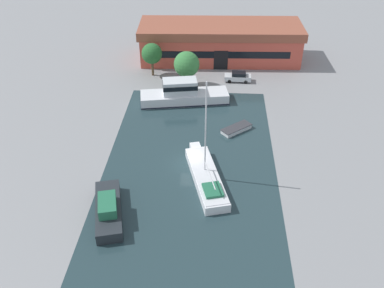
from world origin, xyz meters
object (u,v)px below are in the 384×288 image
Objects in this scene: quay_tree_by_water at (152,54)px; sailboat_moored at (206,177)px; motor_cruiser at (183,94)px; cabin_boat at (108,209)px; quay_tree_near_building at (187,64)px; parked_car at (238,77)px; small_dinghy at (236,129)px; warehouse_building at (220,42)px.

quay_tree_by_water is 29.34m from sailboat_moored.
motor_cruiser reaches higher than cabin_boat.
sailboat_moored reaches higher than quay_tree_near_building.
cabin_boat reaches higher than parked_car.
small_dinghy is at bearing 178.38° from parked_car.
warehouse_building is 9.88m from parked_car.
motor_cruiser is at bearing 87.29° from sailboat_moored.
cabin_boat is (-13.64, -17.15, 0.57)m from small_dinghy.
sailboat_moored is 11.69m from cabin_boat.
parked_car is 26.37m from sailboat_moored.
motor_cruiser is 10.95m from small_dinghy.
parked_car is (8.24, 2.17, -2.94)m from quay_tree_near_building.
parked_car is 15.11m from small_dinghy.
cabin_boat is at bearing 157.05° from motor_cruiser.
sailboat_moored is at bearing 171.17° from parked_car.
motor_cruiser is at bearing 5.61° from small_dinghy.
warehouse_building is 5.00× the size of quay_tree_near_building.
parked_car is at bearing -73.91° from warehouse_building.
motor_cruiser is 3.06× the size of small_dinghy.
warehouse_building reaches higher than motor_cruiser.
warehouse_building is 42.89m from cabin_boat.
warehouse_building is 5.19× the size of quay_tree_by_water.
small_dinghy is 0.52× the size of cabin_boat.
quay_tree_near_building is (-5.19, -11.27, 0.55)m from warehouse_building.
small_dinghy is at bearing -86.67° from warehouse_building.
motor_cruiser is (-4.07, 18.53, 0.65)m from sailboat_moored.
cabin_boat is at bearing -162.87° from sailboat_moored.
warehouse_building is at bearing -27.70° from motor_cruiser.
quay_tree_by_water is (-11.17, -7.65, 0.65)m from warehouse_building.
quay_tree_by_water is at bearing 148.85° from quay_tree_near_building.
quay_tree_near_building is 6.99m from quay_tree_by_water.
sailboat_moored is at bearing 120.85° from small_dinghy.
quay_tree_near_building is 0.67× the size of cabin_boat.
sailboat_moored reaches higher than parked_car.
cabin_boat is at bearing 101.32° from small_dinghy.
small_dinghy is at bearing -143.93° from motor_cruiser.
quay_tree_by_water is at bearing 76.12° from cabin_boat.
motor_cruiser reaches higher than small_dinghy.
parked_car is at bearing 52.33° from cabin_boat.
parked_car is 0.35× the size of sailboat_moored.
quay_tree_near_building is at bearing 105.46° from parked_car.
small_dinghy is at bearing -59.43° from quay_tree_near_building.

